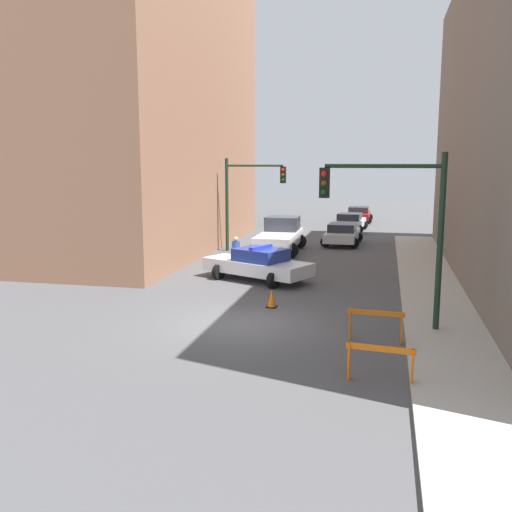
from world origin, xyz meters
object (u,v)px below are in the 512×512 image
(barrier_front, at_px, (380,358))
(traffic_light_far, at_px, (246,191))
(police_car, at_px, (258,264))
(parked_car_mid, at_px, (350,222))
(parked_car_far, at_px, (359,214))
(traffic_cone, at_px, (272,298))
(white_truck, at_px, (280,236))
(traffic_light_near, at_px, (400,214))
(pedestrian_crossing, at_px, (236,254))
(parked_car_near, at_px, (342,234))
(barrier_mid, at_px, (376,320))

(barrier_front, bearing_deg, traffic_light_far, 112.81)
(police_car, bearing_deg, parked_car_mid, 16.76)
(parked_car_far, relative_size, traffic_cone, 6.57)
(white_truck, height_order, barrier_front, white_truck)
(traffic_light_near, distance_m, pedestrian_crossing, 10.72)
(pedestrian_crossing, relative_size, barrier_front, 1.04)
(white_truck, bearing_deg, police_car, -86.94)
(parked_car_far, xyz_separation_m, barrier_front, (2.15, -35.08, -0.06))
(parked_car_mid, bearing_deg, police_car, -93.41)
(white_truck, bearing_deg, parked_car_mid, 71.87)
(traffic_cone, bearing_deg, parked_car_far, 86.77)
(white_truck, height_order, parked_car_near, white_truck)
(barrier_front, distance_m, traffic_cone, 7.28)
(barrier_mid, bearing_deg, traffic_cone, 139.55)
(barrier_mid, relative_size, traffic_cone, 2.44)
(parked_car_near, bearing_deg, traffic_light_near, -78.24)
(traffic_light_far, bearing_deg, police_car, -72.45)
(white_truck, bearing_deg, barrier_mid, -70.71)
(police_car, relative_size, parked_car_mid, 1.13)
(traffic_light_far, distance_m, police_car, 8.42)
(barrier_front, xyz_separation_m, traffic_cone, (-3.78, 6.22, -0.30))
(traffic_light_far, distance_m, parked_car_near, 6.93)
(police_car, distance_m, parked_car_near, 11.73)
(police_car, xyz_separation_m, barrier_front, (5.21, -10.51, -0.11))
(traffic_light_far, bearing_deg, traffic_cone, -72.12)
(traffic_light_far, bearing_deg, traffic_light_near, -59.70)
(police_car, relative_size, traffic_cone, 7.68)
(police_car, height_order, parked_car_mid, police_car)
(traffic_light_near, xyz_separation_m, police_car, (-5.63, 6.14, -2.81))
(parked_car_near, xyz_separation_m, traffic_cone, (-1.27, -15.71, -0.36))
(traffic_light_near, relative_size, white_truck, 0.96)
(traffic_light_far, xyz_separation_m, police_car, (2.41, -7.61, -2.67))
(traffic_light_far, relative_size, white_truck, 0.96)
(police_car, distance_m, pedestrian_crossing, 2.06)
(traffic_light_near, bearing_deg, police_car, 132.52)
(white_truck, height_order, traffic_cone, white_truck)
(police_car, height_order, parked_car_near, police_car)
(traffic_light_near, distance_m, traffic_cone, 5.59)
(barrier_mid, bearing_deg, pedestrian_crossing, 125.91)
(barrier_front, bearing_deg, parked_car_mid, 94.93)
(traffic_light_far, xyz_separation_m, barrier_front, (7.62, -18.12, -2.78))
(parked_car_mid, xyz_separation_m, parked_car_far, (0.34, 6.29, 0.00))
(white_truck, height_order, barrier_mid, white_truck)
(parked_car_near, distance_m, traffic_cone, 15.76)
(traffic_light_far, xyz_separation_m, parked_car_far, (5.47, 16.96, -2.72))
(traffic_light_far, height_order, pedestrian_crossing, traffic_light_far)
(traffic_light_near, bearing_deg, barrier_front, -95.36)
(traffic_light_far, relative_size, parked_car_far, 1.21)
(white_truck, bearing_deg, traffic_light_far, -170.10)
(parked_car_near, bearing_deg, white_truck, -130.77)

